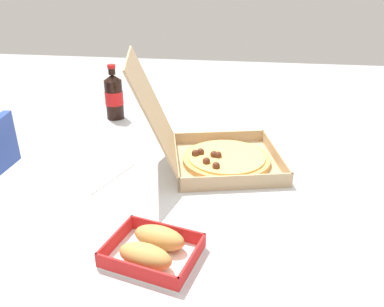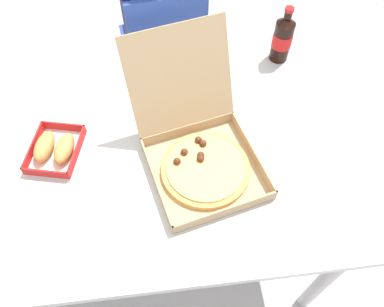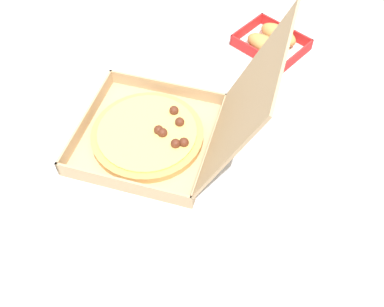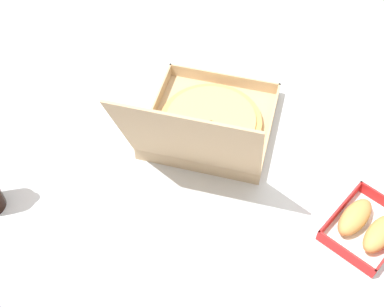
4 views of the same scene
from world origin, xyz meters
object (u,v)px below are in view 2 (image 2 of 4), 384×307
at_px(cola_bottle, 283,38).
at_px(bread_side_box, 55,148).
at_px(chair, 165,46).
at_px(pizza_box_open, 201,152).
at_px(paper_menu, 157,85).
at_px(diner_person, 160,3).

bearing_deg(cola_bottle, bread_side_box, -156.57).
xyz_separation_m(chair, cola_bottle, (0.43, -0.42, 0.35)).
bearing_deg(pizza_box_open, chair, 94.03).
bearing_deg(cola_bottle, paper_menu, -169.38).
distance_m(diner_person, paper_menu, 0.58).
height_order(diner_person, bread_side_box, diner_person).
relative_size(bread_side_box, cola_bottle, 0.98).
bearing_deg(bread_side_box, paper_menu, 37.86).
distance_m(diner_person, pizza_box_open, 0.93).
bearing_deg(paper_menu, diner_person, 104.19).
bearing_deg(bread_side_box, cola_bottle, 23.43).
bearing_deg(bread_side_box, pizza_box_open, -10.47).
relative_size(pizza_box_open, bread_side_box, 2.36).
relative_size(bread_side_box, paper_menu, 1.05).
xyz_separation_m(pizza_box_open, bread_side_box, (-0.46, 0.09, -0.02)).
height_order(pizza_box_open, bread_side_box, pizza_box_open).
distance_m(diner_person, cola_bottle, 0.66).
distance_m(chair, cola_bottle, 0.70).
distance_m(diner_person, bread_side_box, 0.93).
xyz_separation_m(diner_person, paper_menu, (-0.05, -0.57, 0.05)).
distance_m(bread_side_box, cola_bottle, 0.90).
bearing_deg(pizza_box_open, cola_bottle, 50.43).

